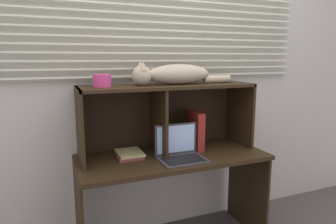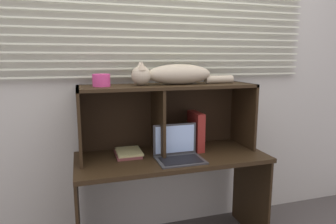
{
  "view_description": "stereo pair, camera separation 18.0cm",
  "coord_description": "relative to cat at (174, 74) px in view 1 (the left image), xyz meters",
  "views": [
    {
      "loc": [
        -0.78,
        -1.64,
        1.39
      ],
      "look_at": [
        0.0,
        0.32,
        1.01
      ],
      "focal_mm": 31.68,
      "sensor_mm": 36.0,
      "label": 1
    },
    {
      "loc": [
        -0.61,
        -1.7,
        1.39
      ],
      "look_at": [
        0.0,
        0.32,
        1.01
      ],
      "focal_mm": 31.68,
      "sensor_mm": 36.0,
      "label": 2
    }
  ],
  "objects": [
    {
      "name": "back_panel_with_blinds",
      "position": [
        -0.05,
        0.23,
        -0.02
      ],
      "size": [
        4.4,
        0.08,
        2.5
      ],
      "color": "beige",
      "rests_on": "ground"
    },
    {
      "name": "desk",
      "position": [
        -0.05,
        -0.09,
        -0.71
      ],
      "size": [
        1.34,
        0.57,
        0.71
      ],
      "color": "black",
      "rests_on": "ground"
    },
    {
      "name": "hutch_shelf_unit",
      "position": [
        -0.05,
        0.03,
        -0.23
      ],
      "size": [
        1.26,
        0.36,
        0.5
      ],
      "color": "black",
      "rests_on": "desk"
    },
    {
      "name": "cat",
      "position": [
        0.0,
        0.0,
        0.0
      ],
      "size": [
        0.77,
        0.17,
        0.17
      ],
      "color": "#BCAD8D",
      "rests_on": "hutch_shelf_unit"
    },
    {
      "name": "laptop",
      "position": [
        -0.02,
        -0.18,
        -0.52
      ],
      "size": [
        0.31,
        0.24,
        0.23
      ],
      "color": "#363636",
      "rests_on": "desk"
    },
    {
      "name": "binder_upright",
      "position": [
        0.17,
        0.0,
        -0.42
      ],
      "size": [
        0.06,
        0.22,
        0.28
      ],
      "primitive_type": "cube",
      "color": "maroon",
      "rests_on": "desk"
    },
    {
      "name": "book_stack",
      "position": [
        -0.34,
        -0.0,
        -0.55
      ],
      "size": [
        0.18,
        0.22,
        0.03
      ],
      "color": "brown",
      "rests_on": "desk"
    },
    {
      "name": "small_basket",
      "position": [
        -0.51,
        0.0,
        -0.03
      ],
      "size": [
        0.12,
        0.12,
        0.08
      ],
      "primitive_type": "cylinder",
      "color": "#D63F7E",
      "rests_on": "hutch_shelf_unit"
    }
  ]
}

